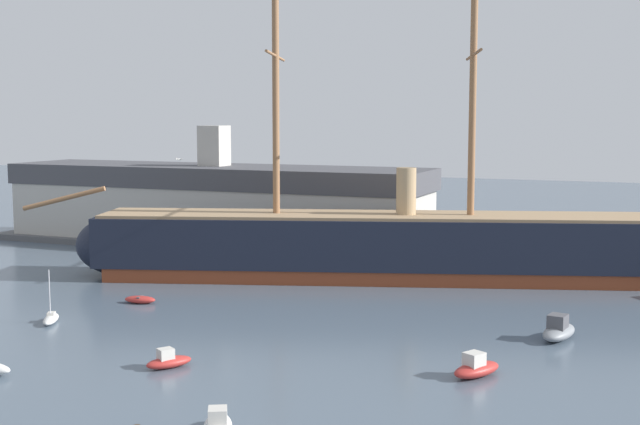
# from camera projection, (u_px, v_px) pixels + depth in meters

# --- Properties ---
(tall_ship) EXTENTS (66.19, 26.77, 32.90)m
(tall_ship) POSITION_uv_depth(u_px,v_px,m) (372.00, 245.00, 87.42)
(tall_ship) COLOR brown
(tall_ship) RESTS_ON ground
(motorboat_foreground_right) EXTENTS (3.04, 3.91, 1.52)m
(motorboat_foreground_right) POSITION_uv_depth(u_px,v_px,m) (218.00, 425.00, 44.80)
(motorboat_foreground_right) COLOR silver
(motorboat_foreground_right) RESTS_ON ground
(motorboat_near_centre) EXTENTS (2.88, 3.43, 1.35)m
(motorboat_near_centre) POSITION_uv_depth(u_px,v_px,m) (168.00, 361.00, 56.73)
(motorboat_near_centre) COLOR #B22D28
(motorboat_near_centre) RESTS_ON ground
(sailboat_mid_left) EXTENTS (2.49, 3.49, 4.44)m
(sailboat_mid_left) POSITION_uv_depth(u_px,v_px,m) (51.00, 318.00, 69.06)
(sailboat_mid_left) COLOR silver
(sailboat_mid_left) RESTS_ON ground
(motorboat_mid_right) EXTENTS (3.31, 4.22, 1.65)m
(motorboat_mid_right) POSITION_uv_depth(u_px,v_px,m) (476.00, 368.00, 54.79)
(motorboat_mid_right) COLOR #B22D28
(motorboat_mid_right) RESTS_ON ground
(dinghy_alongside_bow) EXTENTS (3.06, 1.82, 0.68)m
(dinghy_alongside_bow) POSITION_uv_depth(u_px,v_px,m) (140.00, 300.00, 76.34)
(dinghy_alongside_bow) COLOR #B22D28
(dinghy_alongside_bow) RESTS_ON ground
(motorboat_alongside_stern) EXTENTS (2.80, 4.97, 1.97)m
(motorboat_alongside_stern) POSITION_uv_depth(u_px,v_px,m) (559.00, 330.00, 63.93)
(motorboat_alongside_stern) COLOR gray
(motorboat_alongside_stern) RESTS_ON ground
(motorboat_far_left) EXTENTS (4.89, 4.31, 1.95)m
(motorboat_far_left) POSITION_uv_depth(u_px,v_px,m) (138.00, 256.00, 98.32)
(motorboat_far_left) COLOR #1E284C
(motorboat_far_left) RESTS_ON ground
(dinghy_distant_centre) EXTENTS (1.22, 2.56, 0.59)m
(dinghy_distant_centre) POSITION_uv_depth(u_px,v_px,m) (424.00, 259.00, 98.50)
(dinghy_distant_centre) COLOR gold
(dinghy_distant_centre) RESTS_ON ground
(dockside_warehouse_left) EXTENTS (61.47, 15.21, 15.58)m
(dockside_warehouse_left) POSITION_uv_depth(u_px,v_px,m) (215.00, 206.00, 110.69)
(dockside_warehouse_left) COLOR #565659
(dockside_warehouse_left) RESTS_ON ground
(seagull_in_flight) EXTENTS (1.06, 0.88, 0.14)m
(seagull_in_flight) POSITION_uv_depth(u_px,v_px,m) (179.00, 159.00, 57.93)
(seagull_in_flight) COLOR silver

